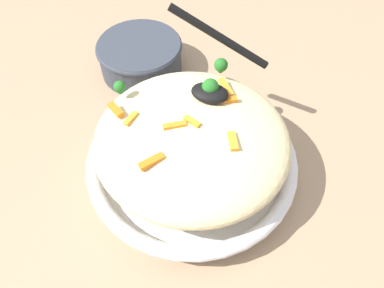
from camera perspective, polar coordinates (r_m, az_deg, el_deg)
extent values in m
plane|color=#9E7F60|center=(0.60, 0.00, -4.33)|extent=(2.40, 2.40, 0.00)
cylinder|color=silver|center=(0.59, 0.00, -3.62)|extent=(0.30, 0.30, 0.03)
torus|color=silver|center=(0.57, 0.00, -2.27)|extent=(0.33, 0.33, 0.02)
torus|color=black|center=(0.57, 0.00, -2.02)|extent=(0.32, 0.32, 0.00)
ellipsoid|color=beige|center=(0.53, 0.00, 0.68)|extent=(0.29, 0.28, 0.08)
cube|color=orange|center=(0.53, 5.52, 6.90)|extent=(0.03, 0.02, 0.01)
cube|color=orange|center=(0.50, 0.01, 3.45)|extent=(0.03, 0.02, 0.01)
cube|color=orange|center=(0.52, -9.60, 3.99)|extent=(0.01, 0.03, 0.01)
cube|color=orange|center=(0.53, -11.93, 5.32)|extent=(0.03, 0.02, 0.01)
cube|color=orange|center=(0.50, -2.75, 2.89)|extent=(0.03, 0.02, 0.01)
cube|color=orange|center=(0.47, -6.39, -2.75)|extent=(0.03, 0.03, 0.01)
cube|color=orange|center=(0.56, 5.38, 8.88)|extent=(0.03, 0.04, 0.01)
cube|color=orange|center=(0.49, 6.44, 0.45)|extent=(0.02, 0.03, 0.01)
cylinder|color=#205B1C|center=(0.59, 4.52, 11.51)|extent=(0.01, 0.01, 0.01)
sphere|color=#236B23|center=(0.58, 4.58, 12.29)|extent=(0.02, 0.02, 0.02)
cylinder|color=#205B1C|center=(0.56, -11.17, 8.13)|extent=(0.01, 0.01, 0.01)
sphere|color=#236B23|center=(0.55, -11.32, 8.82)|extent=(0.02, 0.02, 0.02)
cylinder|color=#205B1C|center=(0.54, 2.84, 7.91)|extent=(0.01, 0.01, 0.01)
sphere|color=#236B23|center=(0.53, 2.90, 8.94)|extent=(0.03, 0.03, 0.03)
ellipsoid|color=black|center=(0.53, 2.83, 8.05)|extent=(0.06, 0.04, 0.02)
cylinder|color=black|center=(0.56, 4.11, 16.46)|extent=(0.16, 0.04, 0.10)
cylinder|color=#333842|center=(0.75, -8.10, 13.40)|extent=(0.16, 0.16, 0.07)
torus|color=#333842|center=(0.74, -8.34, 14.97)|extent=(0.17, 0.17, 0.01)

